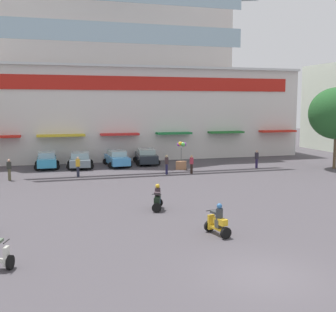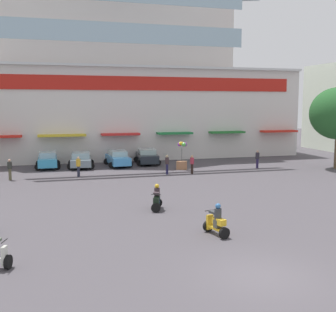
{
  "view_description": "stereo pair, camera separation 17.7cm",
  "coord_description": "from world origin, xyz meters",
  "px_view_note": "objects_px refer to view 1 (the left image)",
  "views": [
    {
      "loc": [
        -7.05,
        -12.37,
        5.9
      ],
      "look_at": [
        0.95,
        15.45,
        2.31
      ],
      "focal_mm": 44.9,
      "sensor_mm": 36.0,
      "label": 1
    },
    {
      "loc": [
        -6.88,
        -12.41,
        5.9
      ],
      "look_at": [
        0.95,
        15.45,
        2.31
      ],
      "focal_mm": 44.9,
      "sensor_mm": 36.0,
      "label": 2
    }
  ],
  "objects_px": {
    "pedestrian_0": "(192,163)",
    "scooter_rider_2": "(218,222)",
    "pedestrian_2": "(257,158)",
    "pedestrian_4": "(78,165)",
    "parked_car_0": "(47,160)",
    "parked_car_3": "(146,156)",
    "pedestrian_1": "(167,163)",
    "parked_car_1": "(80,160)",
    "balloon_vendor_cart": "(181,157)",
    "scooter_rider_1": "(157,199)",
    "parked_car_2": "(117,158)",
    "pedestrian_3": "(9,168)"
  },
  "relations": [
    {
      "from": "pedestrian_2",
      "to": "pedestrian_4",
      "type": "xyz_separation_m",
      "value": [
        -16.24,
        -0.22,
        -0.02
      ]
    },
    {
      "from": "pedestrian_4",
      "to": "pedestrian_1",
      "type": "bearing_deg",
      "value": -6.76
    },
    {
      "from": "parked_car_2",
      "to": "pedestrian_1",
      "type": "xyz_separation_m",
      "value": [
        3.26,
        -5.84,
        0.2
      ]
    },
    {
      "from": "pedestrian_3",
      "to": "balloon_vendor_cart",
      "type": "relative_size",
      "value": 0.65
    },
    {
      "from": "scooter_rider_1",
      "to": "pedestrian_0",
      "type": "xyz_separation_m",
      "value": [
        5.88,
        11.07,
        0.31
      ]
    },
    {
      "from": "parked_car_1",
      "to": "balloon_vendor_cart",
      "type": "relative_size",
      "value": 1.67
    },
    {
      "from": "parked_car_0",
      "to": "scooter_rider_1",
      "type": "bearing_deg",
      "value": -71.3
    },
    {
      "from": "scooter_rider_1",
      "to": "pedestrian_0",
      "type": "height_order",
      "value": "pedestrian_0"
    },
    {
      "from": "balloon_vendor_cart",
      "to": "pedestrian_1",
      "type": "bearing_deg",
      "value": -132.43
    },
    {
      "from": "parked_car_1",
      "to": "parked_car_3",
      "type": "distance_m",
      "value": 6.49
    },
    {
      "from": "parked_car_1",
      "to": "pedestrian_2",
      "type": "relative_size",
      "value": 2.55
    },
    {
      "from": "parked_car_0",
      "to": "scooter_rider_2",
      "type": "xyz_separation_m",
      "value": [
        7.4,
        -22.81,
        -0.14
      ]
    },
    {
      "from": "pedestrian_4",
      "to": "parked_car_3",
      "type": "bearing_deg",
      "value": 38.51
    },
    {
      "from": "pedestrian_1",
      "to": "pedestrian_2",
      "type": "bearing_deg",
      "value": 6.87
    },
    {
      "from": "parked_car_3",
      "to": "pedestrian_1",
      "type": "bearing_deg",
      "value": -87.65
    },
    {
      "from": "scooter_rider_2",
      "to": "balloon_vendor_cart",
      "type": "xyz_separation_m",
      "value": [
        4.32,
        18.76,
        0.48
      ]
    },
    {
      "from": "parked_car_1",
      "to": "pedestrian_2",
      "type": "height_order",
      "value": "pedestrian_2"
    },
    {
      "from": "pedestrian_3",
      "to": "pedestrian_1",
      "type": "bearing_deg",
      "value": -2.99
    },
    {
      "from": "pedestrian_0",
      "to": "pedestrian_3",
      "type": "height_order",
      "value": "pedestrian_3"
    },
    {
      "from": "parked_car_1",
      "to": "balloon_vendor_cart",
      "type": "height_order",
      "value": "balloon_vendor_cart"
    },
    {
      "from": "parked_car_1",
      "to": "pedestrian_1",
      "type": "distance_m",
      "value": 8.88
    },
    {
      "from": "parked_car_2",
      "to": "pedestrian_0",
      "type": "bearing_deg",
      "value": -48.47
    },
    {
      "from": "pedestrian_0",
      "to": "pedestrian_3",
      "type": "relative_size",
      "value": 0.95
    },
    {
      "from": "pedestrian_3",
      "to": "pedestrian_2",
      "type": "bearing_deg",
      "value": 1.14
    },
    {
      "from": "parked_car_2",
      "to": "pedestrian_0",
      "type": "relative_size",
      "value": 2.82
    },
    {
      "from": "scooter_rider_1",
      "to": "scooter_rider_2",
      "type": "distance_m",
      "value": 5.43
    },
    {
      "from": "pedestrian_0",
      "to": "parked_car_2",
      "type": "bearing_deg",
      "value": 131.53
    },
    {
      "from": "parked_car_0",
      "to": "pedestrian_4",
      "type": "relative_size",
      "value": 2.35
    },
    {
      "from": "parked_car_3",
      "to": "pedestrian_0",
      "type": "bearing_deg",
      "value": -70.29
    },
    {
      "from": "scooter_rider_2",
      "to": "pedestrian_1",
      "type": "relative_size",
      "value": 0.9
    },
    {
      "from": "parked_car_2",
      "to": "pedestrian_1",
      "type": "relative_size",
      "value": 2.69
    },
    {
      "from": "parked_car_0",
      "to": "scooter_rider_1",
      "type": "distance_m",
      "value": 18.56
    },
    {
      "from": "pedestrian_2",
      "to": "pedestrian_3",
      "type": "distance_m",
      "value": 21.48
    },
    {
      "from": "scooter_rider_2",
      "to": "parked_car_3",
      "type": "bearing_deg",
      "value": 84.94
    },
    {
      "from": "parked_car_1",
      "to": "pedestrian_4",
      "type": "xyz_separation_m",
      "value": [
        -0.55,
        -4.94,
        0.2
      ]
    },
    {
      "from": "parked_car_3",
      "to": "pedestrian_2",
      "type": "relative_size",
      "value": 2.67
    },
    {
      "from": "parked_car_3",
      "to": "parked_car_0",
      "type": "bearing_deg",
      "value": -178.89
    },
    {
      "from": "pedestrian_3",
      "to": "scooter_rider_2",
      "type": "bearing_deg",
      "value": -59.32
    },
    {
      "from": "pedestrian_1",
      "to": "pedestrian_3",
      "type": "distance_m",
      "value": 12.53
    },
    {
      "from": "pedestrian_0",
      "to": "scooter_rider_2",
      "type": "bearing_deg",
      "value": -105.21
    },
    {
      "from": "pedestrian_4",
      "to": "pedestrian_2",
      "type": "bearing_deg",
      "value": 0.77
    },
    {
      "from": "scooter_rider_1",
      "to": "scooter_rider_2",
      "type": "relative_size",
      "value": 0.97
    },
    {
      "from": "pedestrian_3",
      "to": "balloon_vendor_cart",
      "type": "height_order",
      "value": "balloon_vendor_cart"
    },
    {
      "from": "pedestrian_1",
      "to": "balloon_vendor_cart",
      "type": "height_order",
      "value": "balloon_vendor_cart"
    },
    {
      "from": "parked_car_3",
      "to": "pedestrian_4",
      "type": "xyz_separation_m",
      "value": [
        -7.0,
        -5.57,
        0.17
      ]
    },
    {
      "from": "parked_car_0",
      "to": "pedestrian_2",
      "type": "xyz_separation_m",
      "value": [
        18.67,
        -5.17,
        0.19
      ]
    },
    {
      "from": "pedestrian_2",
      "to": "pedestrian_3",
      "type": "bearing_deg",
      "value": -178.86
    },
    {
      "from": "parked_car_2",
      "to": "scooter_rider_2",
      "type": "relative_size",
      "value": 2.98
    },
    {
      "from": "pedestrian_1",
      "to": "pedestrian_0",
      "type": "bearing_deg",
      "value": -6.83
    },
    {
      "from": "scooter_rider_1",
      "to": "pedestrian_1",
      "type": "height_order",
      "value": "pedestrian_1"
    }
  ]
}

